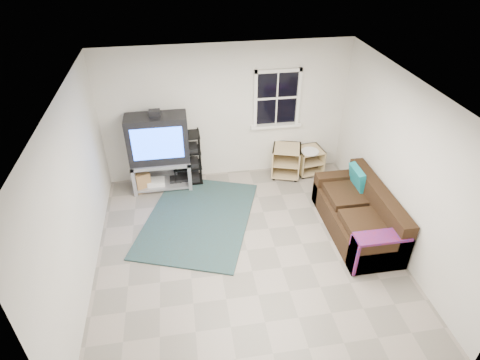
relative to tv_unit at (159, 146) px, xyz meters
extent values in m
plane|color=gray|center=(1.28, -2.01, -0.87)|extent=(4.60, 4.60, 0.00)
plane|color=white|center=(1.28, -2.01, 1.73)|extent=(4.60, 4.60, 0.00)
plane|color=silver|center=(1.28, 0.29, 0.43)|extent=(4.60, 0.00, 4.60)
plane|color=silver|center=(1.28, -4.31, 0.43)|extent=(4.60, 0.00, 4.60)
plane|color=silver|center=(-1.02, -2.01, 0.43)|extent=(0.00, 4.60, 4.60)
plane|color=silver|center=(3.58, -2.01, 0.43)|extent=(0.00, 4.60, 4.60)
cube|color=black|center=(2.23, 0.28, 0.68)|extent=(0.80, 0.01, 1.02)
cube|color=silver|center=(2.23, 0.26, 1.20)|extent=(0.88, 0.06, 0.06)
cube|color=silver|center=(2.23, 0.24, 0.13)|extent=(0.98, 0.14, 0.05)
cube|color=silver|center=(1.82, 0.26, 0.68)|extent=(0.06, 0.06, 1.10)
cube|color=silver|center=(2.64, 0.26, 0.68)|extent=(0.06, 0.06, 1.10)
cube|color=silver|center=(2.23, 0.26, 0.68)|extent=(0.78, 0.04, 0.04)
cube|color=#94949C|center=(0.00, -0.01, -0.31)|extent=(1.08, 0.54, 0.06)
cube|color=#94949C|center=(-0.51, -0.01, -0.57)|extent=(0.06, 0.54, 0.59)
cube|color=#94949C|center=(0.51, -0.01, -0.57)|extent=(0.06, 0.54, 0.59)
cube|color=#94949C|center=(0.00, -0.01, -0.80)|extent=(0.95, 0.50, 0.04)
cube|color=#94949C|center=(0.00, 0.24, -0.57)|extent=(1.08, 0.04, 0.59)
cube|color=silver|center=(-0.13, -0.05, -0.73)|extent=(0.32, 0.26, 0.09)
cube|color=black|center=(0.24, -0.01, -0.74)|extent=(0.22, 0.19, 0.06)
cube|color=black|center=(0.00, -0.01, 0.17)|extent=(1.08, 0.45, 0.89)
cube|color=blue|center=(0.00, -0.24, 0.18)|extent=(0.89, 0.01, 0.60)
cube|color=black|center=(0.00, -0.01, 0.66)|extent=(0.19, 0.14, 0.11)
cylinder|color=black|center=(0.24, -0.10, -0.34)|extent=(0.02, 0.02, 1.07)
cylinder|color=black|center=(0.74, -0.10, -0.34)|extent=(0.02, 0.02, 1.07)
cylinder|color=black|center=(0.24, 0.25, -0.34)|extent=(0.02, 0.02, 1.07)
cylinder|color=black|center=(0.74, 0.25, -0.34)|extent=(0.02, 0.02, 1.07)
cube|color=black|center=(0.49, 0.08, -0.82)|extent=(0.54, 0.39, 0.02)
cube|color=black|center=(0.49, 0.08, -0.77)|extent=(0.42, 0.31, 0.09)
cube|color=black|center=(0.49, 0.08, -0.50)|extent=(0.54, 0.39, 0.02)
cube|color=black|center=(0.49, 0.08, -0.44)|extent=(0.42, 0.31, 0.09)
cube|color=black|center=(0.49, 0.08, -0.17)|extent=(0.54, 0.39, 0.02)
cube|color=black|center=(0.49, 0.08, -0.12)|extent=(0.42, 0.31, 0.09)
cube|color=black|center=(0.49, 0.08, 0.15)|extent=(0.54, 0.39, 0.02)
cube|color=tan|center=(2.42, 0.00, -0.25)|extent=(0.67, 0.67, 0.02)
cube|color=tan|center=(2.42, 0.00, -0.81)|extent=(0.67, 0.67, 0.02)
cube|color=tan|center=(2.18, 0.08, -0.53)|extent=(0.18, 0.52, 0.58)
cube|color=tan|center=(2.67, -0.07, -0.53)|extent=(0.18, 0.52, 0.58)
cube|color=tan|center=(2.50, 0.25, -0.53)|extent=(0.47, 0.17, 0.58)
cube|color=tan|center=(2.42, 0.00, -0.55)|extent=(0.62, 0.63, 0.02)
cylinder|color=black|center=(2.15, -0.14, -0.85)|extent=(0.05, 0.05, 0.05)
cylinder|color=black|center=(2.69, 0.14, -0.85)|extent=(0.05, 0.05, 0.05)
cube|color=tan|center=(2.90, 0.03, -0.35)|extent=(0.54, 0.54, 0.02)
cube|color=tan|center=(2.90, 0.03, -0.81)|extent=(0.54, 0.54, 0.02)
cube|color=tan|center=(2.67, 0.00, -0.58)|extent=(0.08, 0.48, 0.48)
cube|color=tan|center=(3.13, 0.06, -0.58)|extent=(0.08, 0.48, 0.48)
cube|color=tan|center=(2.87, 0.26, -0.58)|extent=(0.44, 0.08, 0.48)
cube|color=tan|center=(2.90, 0.03, -0.60)|extent=(0.50, 0.52, 0.02)
cylinder|color=black|center=(2.74, -0.19, -0.85)|extent=(0.05, 0.05, 0.05)
cylinder|color=black|center=(3.07, 0.24, -0.85)|extent=(0.05, 0.05, 0.05)
cylinder|color=silver|center=(2.87, -0.08, -0.32)|extent=(0.34, 0.34, 0.03)
cube|color=black|center=(3.12, -1.83, -0.67)|extent=(0.86, 1.91, 0.40)
cube|color=black|center=(3.44, -1.83, -0.27)|extent=(0.23, 1.91, 0.41)
cube|color=black|center=(3.12, -0.99, -0.58)|extent=(0.86, 0.23, 0.59)
cube|color=black|center=(3.12, -2.67, -0.58)|extent=(0.86, 0.23, 0.59)
cube|color=black|center=(3.05, -2.22, -0.41)|extent=(0.57, 0.69, 0.12)
cube|color=black|center=(3.05, -1.45, -0.41)|extent=(0.57, 0.69, 0.12)
cube|color=teal|center=(3.30, -1.31, -0.18)|extent=(0.19, 0.46, 0.40)
cube|color=navy|center=(3.11, -2.67, -0.26)|extent=(0.79, 0.29, 0.04)
cube|color=navy|center=(2.71, -2.67, -0.56)|extent=(0.04, 0.29, 0.55)
cube|color=black|center=(0.59, -1.12, -0.86)|extent=(2.39, 2.77, 0.03)
cube|color=#A5824A|center=(-0.37, -0.10, -0.68)|extent=(0.32, 0.27, 0.39)
camera|label=1|loc=(0.44, -6.54, 3.56)|focal=30.00mm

